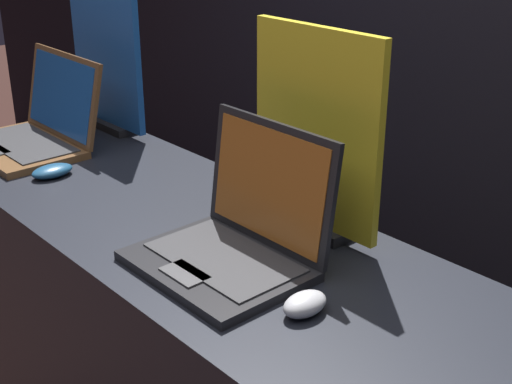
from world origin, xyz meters
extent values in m
cube|color=brown|center=(-0.94, 0.21, 0.96)|extent=(0.39, 0.25, 0.02)
cube|color=#2D2D30|center=(-0.94, 0.23, 0.97)|extent=(0.34, 0.17, 0.00)
cube|color=brown|center=(-0.94, 0.36, 1.09)|extent=(0.39, 0.07, 0.24)
cube|color=#194C99|center=(-0.94, 0.35, 1.09)|extent=(0.35, 0.05, 0.21)
ellipsoid|color=navy|center=(-0.70, 0.19, 0.96)|extent=(0.07, 0.11, 0.03)
cube|color=black|center=(-0.94, 0.52, 0.96)|extent=(0.20, 0.07, 0.02)
cube|color=#1E59B2|center=(-0.94, 0.52, 1.22)|extent=(0.36, 0.02, 0.50)
cube|color=black|center=(-0.01, 0.20, 0.96)|extent=(0.35, 0.26, 0.02)
cube|color=#2D2D30|center=(-0.01, 0.22, 0.97)|extent=(0.31, 0.18, 0.00)
cube|color=#3F3F42|center=(-0.01, 0.12, 0.97)|extent=(0.10, 0.06, 0.00)
cube|color=black|center=(-0.01, 0.34, 1.10)|extent=(0.35, 0.05, 0.26)
cube|color=#A5591E|center=(-0.01, 0.34, 1.10)|extent=(0.32, 0.03, 0.23)
ellipsoid|color=#B2B2B7|center=(0.22, 0.22, 0.97)|extent=(0.06, 0.09, 0.04)
cube|color=black|center=(-0.01, 0.47, 0.96)|extent=(0.19, 0.07, 0.02)
cube|color=gold|center=(-0.01, 0.47, 1.19)|extent=(0.35, 0.02, 0.43)
camera|label=1|loc=(0.97, -0.58, 1.65)|focal=50.00mm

